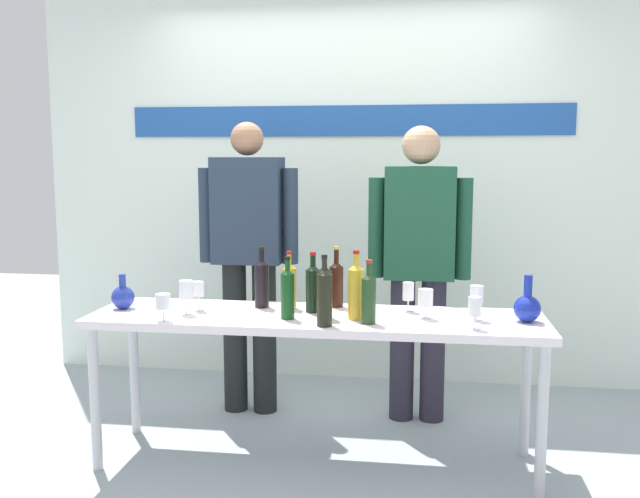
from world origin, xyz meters
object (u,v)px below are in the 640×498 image
object	(u,v)px
wine_glass_left_2	(163,302)
decanter_blue_right	(527,307)
presenter_right	(419,256)
wine_bottle_6	(369,296)
wine_glass_left_1	(186,290)
wine_bottle_8	(336,282)
wine_glass_left_0	(198,290)
wine_glass_right_1	(475,307)
wine_glass_right_2	(477,296)
wine_bottle_0	(289,284)
wine_glass_right_0	(426,298)
presenter_left	(249,249)
wine_bottle_3	(262,281)
wine_glass_right_3	(408,292)
wine_bottle_4	(324,290)
display_table	(316,328)
wine_bottle_1	(288,292)
decanter_blue_left	(123,297)
wine_bottle_2	(313,287)
wine_bottle_5	(356,290)
wine_bottle_7	(325,296)

from	to	relation	value
wine_glass_left_2	decanter_blue_right	bearing A→B (deg)	7.62
decanter_blue_right	wine_glass_left_2	xyz separation A→B (m)	(-1.68, -0.23, 0.02)
presenter_right	wine_bottle_6	distance (m)	0.82
wine_glass_left_1	wine_bottle_8	bearing A→B (deg)	22.07
wine_glass_left_0	wine_glass_right_1	bearing A→B (deg)	-7.88
wine_glass_left_1	wine_glass_right_2	world-z (taller)	wine_glass_left_1
presenter_right	wine_glass_left_2	xyz separation A→B (m)	(-1.18, -0.88, -0.11)
wine_bottle_0	wine_glass_right_1	world-z (taller)	wine_bottle_0
presenter_right	wine_glass_right_0	distance (m)	0.66
presenter_left	wine_bottle_3	size ratio (longest dim) A/B	5.50
wine_glass_right_3	wine_bottle_3	bearing A→B (deg)	-179.79
wine_bottle_3	presenter_right	bearing A→B (deg)	33.00
wine_bottle_4	wine_glass_right_3	size ratio (longest dim) A/B	2.05
presenter_left	wine_bottle_4	bearing A→B (deg)	-52.33
wine_glass_left_1	wine_glass_right_2	xyz separation A→B (m)	(1.39, 0.08, -0.00)
wine_bottle_0	presenter_right	bearing A→B (deg)	38.90
display_table	wine_bottle_1	bearing A→B (deg)	-142.26
wine_glass_left_0	wine_glass_left_1	xyz separation A→B (m)	(-0.03, -0.09, 0.01)
wine_bottle_0	wine_glass_left_2	world-z (taller)	wine_bottle_0
decanter_blue_right	wine_bottle_6	xyz separation A→B (m)	(-0.73, -0.13, 0.06)
decanter_blue_left	wine_bottle_1	bearing A→B (deg)	-5.86
wine_glass_left_0	wine_glass_right_3	bearing A→B (deg)	7.18
wine_glass_right_1	presenter_right	bearing A→B (deg)	106.62
display_table	wine_glass_left_0	size ratio (longest dim) A/B	14.78
wine_bottle_1	wine_glass_right_1	distance (m)	0.87
wine_bottle_2	wine_bottle_3	bearing A→B (deg)	164.79
wine_bottle_2	wine_glass_left_1	size ratio (longest dim) A/B	1.79
decanter_blue_left	wine_bottle_0	bearing A→B (deg)	9.15
decanter_blue_left	wine_glass_left_0	size ratio (longest dim) A/B	1.20
decanter_blue_right	presenter_right	world-z (taller)	presenter_right
wine_bottle_2	wine_glass_left_2	xyz separation A→B (m)	(-0.66, -0.29, -0.04)
wine_glass_right_0	wine_bottle_1	bearing A→B (deg)	-171.60
wine_bottle_1	wine_bottle_4	bearing A→B (deg)	13.84
wine_bottle_6	wine_bottle_2	bearing A→B (deg)	146.04
presenter_left	wine_bottle_2	bearing A→B (deg)	-51.36
wine_glass_left_1	wine_glass_right_1	world-z (taller)	wine_glass_left_1
wine_glass_left_0	wine_glass_right_2	distance (m)	1.36
wine_bottle_5	decanter_blue_left	bearing A→B (deg)	177.65
wine_bottle_8	wine_glass_right_2	size ratio (longest dim) A/B	1.89
wine_bottle_6	wine_glass_right_1	xyz separation A→B (m)	(0.47, -0.04, -0.03)
wine_glass_left_0	wine_glass_right_2	size ratio (longest dim) A/B	0.90
wine_glass_right_2	wine_bottle_1	bearing A→B (deg)	-174.08
wine_bottle_7	wine_glass_right_1	xyz separation A→B (m)	(0.67, 0.04, -0.04)
wine_bottle_2	wine_glass_right_2	size ratio (longest dim) A/B	1.82
wine_bottle_6	display_table	bearing A→B (deg)	153.60
display_table	wine_bottle_6	size ratio (longest dim) A/B	7.40
decanter_blue_left	wine_bottle_5	xyz separation A→B (m)	(1.19, -0.05, 0.08)
wine_bottle_7	wine_glass_right_3	size ratio (longest dim) A/B	2.21
presenter_left	wine_bottle_3	distance (m)	0.56
presenter_right	decanter_blue_left	bearing A→B (deg)	-156.06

